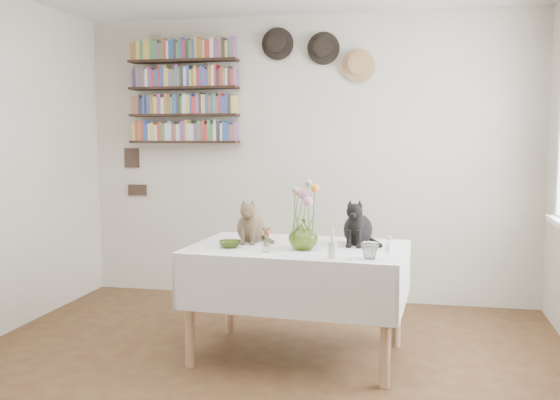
% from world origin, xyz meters
% --- Properties ---
extents(room, '(4.08, 4.58, 2.58)m').
position_xyz_m(room, '(0.00, 0.00, 1.25)').
color(room, brown).
rests_on(room, ground).
extents(dining_table, '(1.44, 0.98, 0.74)m').
position_xyz_m(dining_table, '(0.20, 0.75, 0.56)').
color(dining_table, white).
rests_on(dining_table, room).
extents(tabby_cat, '(0.22, 0.27, 0.30)m').
position_xyz_m(tabby_cat, '(-0.15, 0.85, 0.89)').
color(tabby_cat, brown).
rests_on(tabby_cat, dining_table).
extents(black_cat, '(0.24, 0.29, 0.31)m').
position_xyz_m(black_cat, '(0.57, 0.89, 0.90)').
color(black_cat, black).
rests_on(black_cat, dining_table).
extents(flower_vase, '(0.19, 0.19, 0.19)m').
position_xyz_m(flower_vase, '(0.25, 0.64, 0.84)').
color(flower_vase, '#8EAB40').
rests_on(flower_vase, dining_table).
extents(green_bowl, '(0.19, 0.19, 0.04)m').
position_xyz_m(green_bowl, '(-0.22, 0.61, 0.76)').
color(green_bowl, '#8EAB40').
rests_on(green_bowl, dining_table).
extents(drinking_glass, '(0.14, 0.14, 0.10)m').
position_xyz_m(drinking_glass, '(0.68, 0.42, 0.79)').
color(drinking_glass, white).
rests_on(drinking_glass, dining_table).
extents(candlestick, '(0.05, 0.05, 0.18)m').
position_xyz_m(candlestick, '(0.46, 0.40, 0.80)').
color(candlestick, white).
rests_on(candlestick, dining_table).
extents(berry_jar, '(0.04, 0.04, 0.17)m').
position_xyz_m(berry_jar, '(0.04, 0.51, 0.82)').
color(berry_jar, white).
rests_on(berry_jar, dining_table).
extents(porcelain_figurine, '(0.05, 0.05, 0.10)m').
position_xyz_m(porcelain_figurine, '(0.78, 0.67, 0.78)').
color(porcelain_figurine, white).
rests_on(porcelain_figurine, dining_table).
extents(flower_bouquet, '(0.17, 0.12, 0.39)m').
position_xyz_m(flower_bouquet, '(0.25, 0.65, 1.08)').
color(flower_bouquet, '#4C7233').
rests_on(flower_bouquet, flower_vase).
extents(bookshelf_unit, '(1.00, 0.16, 0.91)m').
position_xyz_m(bookshelf_unit, '(-1.10, 2.16, 1.84)').
color(bookshelf_unit, black).
rests_on(bookshelf_unit, room).
extents(wall_hats, '(0.98, 0.09, 0.48)m').
position_xyz_m(wall_hats, '(0.12, 2.19, 2.17)').
color(wall_hats, black).
rests_on(wall_hats, room).
extents(wall_art_plaques, '(0.21, 0.02, 0.44)m').
position_xyz_m(wall_art_plaques, '(-1.63, 2.23, 1.12)').
color(wall_art_plaques, '#38281E').
rests_on(wall_art_plaques, room).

